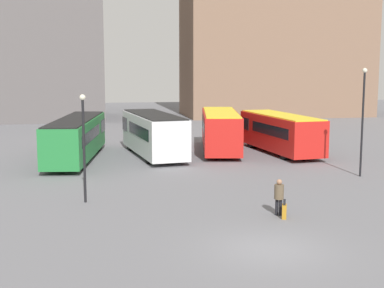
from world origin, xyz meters
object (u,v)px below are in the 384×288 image
Objects in this scene: bus_0 at (77,137)px; bus_3 at (280,132)px; lamp_post_1 at (363,114)px; lamp_post_0 at (84,139)px; bus_1 at (153,133)px; bus_2 at (220,130)px; suitcase at (284,211)px; traveler at (279,194)px.

bus_3 is at bearing -80.51° from bus_0.
lamp_post_0 is at bearing -167.54° from lamp_post_1.
bus_1 is 5.44m from bus_2.
suitcase is 0.14× the size of lamp_post_1.
lamp_post_1 is at bearing -110.27° from bus_0.
bus_1 is at bearing 114.35° from bus_2.
lamp_post_0 is 0.81× the size of lamp_post_1.
lamp_post_1 is (11.22, -9.45, 2.01)m from bus_1.
lamp_post_1 is at bearing -23.09° from suitcase.
lamp_post_0 reaches higher than bus_3.
lamp_post_1 reaches higher than lamp_post_0.
lamp_post_1 reaches higher than traveler.
suitcase is (-5.59, -16.96, -1.25)m from bus_3.
bus_3 is 17.91m from suitcase.
bus_1 is 17.07m from traveler.
lamp_post_1 reaches higher than bus_1.
bus_1 is at bearing 33.49° from traveler.
bus_2 is 11.71× the size of suitcase.
lamp_post_1 is at bearing -138.59° from bus_1.
lamp_post_0 reaches higher than bus_2.
lamp_post_1 reaches higher than bus_2.
lamp_post_0 is at bearing 83.88° from suitcase.
traveler is at bearing 28.94° from suitcase.
suitcase is at bearing -175.79° from bus_1.
suitcase is at bearing -143.05° from bus_0.
bus_2 is 2.01× the size of lamp_post_0.
lamp_post_0 is (-8.35, 4.22, 2.73)m from suitcase.
bus_3 reaches higher than traveler.
bus_2 is 18.60m from suitcase.
bus_3 is 18.95m from lamp_post_0.
bus_2 reaches higher than bus_3.
suitcase is 0.17× the size of lamp_post_0.
suitcase is (9.24, -16.50, -1.26)m from bus_0.
bus_2 is (10.64, 2.00, 0.07)m from bus_0.
bus_1 is 14.81m from lamp_post_1.
bus_2 is (5.26, 1.36, -0.01)m from bus_1.
bus_0 is at bearing 49.90° from suitcase.
traveler is at bearing -142.48° from bus_0.
bus_0 reaches higher than suitcase.
bus_0 is 1.91× the size of lamp_post_1.
bus_2 is 1.63× the size of lamp_post_1.
bus_0 is at bearing 84.77° from bus_3.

